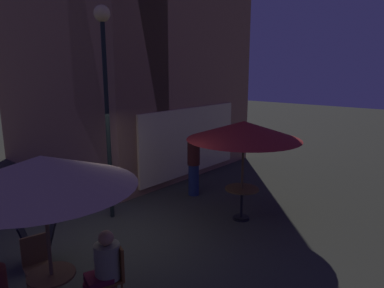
{
  "coord_description": "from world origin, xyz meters",
  "views": [
    {
      "loc": [
        -3.94,
        -5.46,
        3.5
      ],
      "look_at": [
        2.84,
        0.27,
        1.57
      ],
      "focal_mm": 32.58,
      "sensor_mm": 36.0,
      "label": 1
    }
  ],
  "objects_px": {
    "menu_sandwich_board": "(39,242)",
    "patron_seated_0": "(104,265)",
    "street_lamp_near_corner": "(105,70)",
    "cafe_chair_2": "(37,261)",
    "patio_umbrella_0": "(244,131)",
    "cafe_chair_1": "(114,271)",
    "cafe_table_0": "(242,196)",
    "patron_standing_2": "(194,165)",
    "patio_umbrella_1": "(42,172)"
  },
  "relations": [
    {
      "from": "patio_umbrella_0",
      "to": "patio_umbrella_1",
      "type": "xyz_separation_m",
      "value": [
        -4.65,
        0.08,
        0.08
      ]
    },
    {
      "from": "menu_sandwich_board",
      "to": "cafe_chair_2",
      "type": "height_order",
      "value": "cafe_chair_2"
    },
    {
      "from": "patio_umbrella_0",
      "to": "street_lamp_near_corner",
      "type": "bearing_deg",
      "value": 127.8
    },
    {
      "from": "patio_umbrella_1",
      "to": "cafe_chair_2",
      "type": "xyz_separation_m",
      "value": [
        0.18,
        0.8,
        -1.63
      ]
    },
    {
      "from": "cafe_chair_1",
      "to": "cafe_chair_2",
      "type": "relative_size",
      "value": 0.99
    },
    {
      "from": "menu_sandwich_board",
      "to": "cafe_table_0",
      "type": "relative_size",
      "value": 1.08
    },
    {
      "from": "cafe_table_0",
      "to": "patron_standing_2",
      "type": "xyz_separation_m",
      "value": [
        0.52,
        1.9,
        0.3
      ]
    },
    {
      "from": "patio_umbrella_1",
      "to": "street_lamp_near_corner",
      "type": "bearing_deg",
      "value": 40.59
    },
    {
      "from": "patio_umbrella_0",
      "to": "patron_seated_0",
      "type": "distance_m",
      "value": 4.23
    },
    {
      "from": "patio_umbrella_0",
      "to": "patron_seated_0",
      "type": "xyz_separation_m",
      "value": [
        -3.98,
        -0.17,
        -1.43
      ]
    },
    {
      "from": "street_lamp_near_corner",
      "to": "cafe_chair_2",
      "type": "height_order",
      "value": "street_lamp_near_corner"
    },
    {
      "from": "patio_umbrella_1",
      "to": "cafe_chair_1",
      "type": "relative_size",
      "value": 2.51
    },
    {
      "from": "cafe_chair_1",
      "to": "cafe_chair_2",
      "type": "bearing_deg",
      "value": -40.16
    },
    {
      "from": "patio_umbrella_1",
      "to": "patio_umbrella_0",
      "type": "bearing_deg",
      "value": -1.04
    },
    {
      "from": "street_lamp_near_corner",
      "to": "menu_sandwich_board",
      "type": "height_order",
      "value": "street_lamp_near_corner"
    },
    {
      "from": "cafe_chair_1",
      "to": "patron_standing_2",
      "type": "relative_size",
      "value": 0.56
    },
    {
      "from": "patio_umbrella_0",
      "to": "cafe_chair_2",
      "type": "bearing_deg",
      "value": 168.75
    },
    {
      "from": "patio_umbrella_1",
      "to": "cafe_chair_1",
      "type": "distance_m",
      "value": 1.85
    },
    {
      "from": "cafe_table_0",
      "to": "cafe_chair_1",
      "type": "bearing_deg",
      "value": -176.8
    },
    {
      "from": "street_lamp_near_corner",
      "to": "cafe_chair_1",
      "type": "bearing_deg",
      "value": -126.34
    },
    {
      "from": "cafe_table_0",
      "to": "cafe_chair_2",
      "type": "distance_m",
      "value": 4.56
    },
    {
      "from": "menu_sandwich_board",
      "to": "patron_seated_0",
      "type": "bearing_deg",
      "value": -63.34
    },
    {
      "from": "cafe_table_0",
      "to": "cafe_chair_2",
      "type": "bearing_deg",
      "value": 168.75
    },
    {
      "from": "street_lamp_near_corner",
      "to": "cafe_table_0",
      "type": "xyz_separation_m",
      "value": [
        1.89,
        -2.44,
        -2.89
      ]
    },
    {
      "from": "menu_sandwich_board",
      "to": "cafe_chair_1",
      "type": "xyz_separation_m",
      "value": [
        0.19,
        -1.96,
        0.13
      ]
    },
    {
      "from": "street_lamp_near_corner",
      "to": "cafe_chair_2",
      "type": "xyz_separation_m",
      "value": [
        -2.57,
        -1.55,
        -2.88
      ]
    },
    {
      "from": "cafe_chair_1",
      "to": "patron_standing_2",
      "type": "height_order",
      "value": "patron_standing_2"
    },
    {
      "from": "patron_seated_0",
      "to": "patron_standing_2",
      "type": "height_order",
      "value": "patron_standing_2"
    },
    {
      "from": "cafe_table_0",
      "to": "patron_seated_0",
      "type": "xyz_separation_m",
      "value": [
        -3.98,
        -0.17,
        0.13
      ]
    },
    {
      "from": "street_lamp_near_corner",
      "to": "patio_umbrella_1",
      "type": "xyz_separation_m",
      "value": [
        -2.75,
        -2.36,
        -1.25
      ]
    },
    {
      "from": "cafe_table_0",
      "to": "patron_seated_0",
      "type": "distance_m",
      "value": 3.99
    },
    {
      "from": "cafe_table_0",
      "to": "patio_umbrella_1",
      "type": "xyz_separation_m",
      "value": [
        -4.65,
        0.08,
        1.64
      ]
    },
    {
      "from": "cafe_chair_2",
      "to": "patio_umbrella_1",
      "type": "bearing_deg",
      "value": -0.0
    },
    {
      "from": "cafe_chair_2",
      "to": "cafe_chair_1",
      "type": "bearing_deg",
      "value": 41.8
    },
    {
      "from": "cafe_table_0",
      "to": "patron_seated_0",
      "type": "relative_size",
      "value": 0.64
    },
    {
      "from": "patio_umbrella_0",
      "to": "cafe_chair_1",
      "type": "height_order",
      "value": "patio_umbrella_0"
    },
    {
      "from": "street_lamp_near_corner",
      "to": "patio_umbrella_1",
      "type": "height_order",
      "value": "street_lamp_near_corner"
    },
    {
      "from": "cafe_table_0",
      "to": "cafe_chair_1",
      "type": "relative_size",
      "value": 0.81
    },
    {
      "from": "patron_standing_2",
      "to": "cafe_chair_1",
      "type": "bearing_deg",
      "value": 100.42
    },
    {
      "from": "patron_seated_0",
      "to": "patron_standing_2",
      "type": "relative_size",
      "value": 0.71
    },
    {
      "from": "cafe_chair_2",
      "to": "patron_standing_2",
      "type": "bearing_deg",
      "value": 114.02
    },
    {
      "from": "menu_sandwich_board",
      "to": "street_lamp_near_corner",
      "type": "bearing_deg",
      "value": 43.15
    },
    {
      "from": "cafe_chair_1",
      "to": "cafe_chair_2",
      "type": "xyz_separation_m",
      "value": [
        -0.62,
        1.1,
        0.02
      ]
    },
    {
      "from": "street_lamp_near_corner",
      "to": "menu_sandwich_board",
      "type": "xyz_separation_m",
      "value": [
        -2.14,
        -0.7,
        -3.03
      ]
    },
    {
      "from": "menu_sandwich_board",
      "to": "patron_seated_0",
      "type": "relative_size",
      "value": 0.69
    },
    {
      "from": "menu_sandwich_board",
      "to": "cafe_chair_2",
      "type": "relative_size",
      "value": 0.88
    },
    {
      "from": "street_lamp_near_corner",
      "to": "menu_sandwich_board",
      "type": "bearing_deg",
      "value": -161.87
    },
    {
      "from": "patio_umbrella_1",
      "to": "cafe_chair_1",
      "type": "bearing_deg",
      "value": -20.57
    },
    {
      "from": "cafe_table_0",
      "to": "cafe_chair_1",
      "type": "xyz_separation_m",
      "value": [
        -3.85,
        -0.22,
        -0.0
      ]
    },
    {
      "from": "cafe_chair_1",
      "to": "menu_sandwich_board",
      "type": "bearing_deg",
      "value": -64.02
    }
  ]
}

